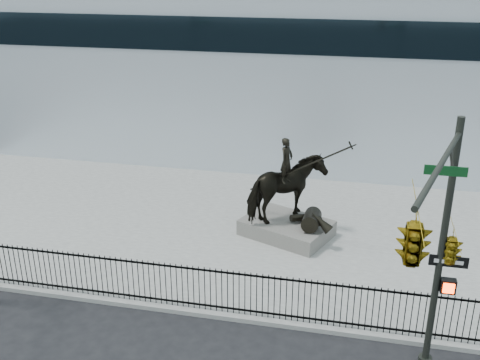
# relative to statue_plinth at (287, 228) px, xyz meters

# --- Properties ---
(ground) EXTENTS (120.00, 120.00, 0.00)m
(ground) POSITION_rel_statue_plinth_xyz_m (-2.29, -6.78, -0.45)
(ground) COLOR black
(ground) RESTS_ON ground
(plaza) EXTENTS (30.00, 12.00, 0.15)m
(plaza) POSITION_rel_statue_plinth_xyz_m (-2.29, 0.22, -0.38)
(plaza) COLOR gray
(plaza) RESTS_ON ground
(building) EXTENTS (44.00, 14.00, 9.00)m
(building) POSITION_rel_statue_plinth_xyz_m (-2.29, 13.22, 4.05)
(building) COLOR silver
(building) RESTS_ON ground
(picket_fence) EXTENTS (22.10, 0.10, 1.50)m
(picket_fence) POSITION_rel_statue_plinth_xyz_m (-2.29, -5.53, 0.45)
(picket_fence) COLOR black
(picket_fence) RESTS_ON plaza
(statue_plinth) EXTENTS (3.86, 3.31, 0.61)m
(statue_plinth) POSITION_rel_statue_plinth_xyz_m (0.00, 0.00, 0.00)
(statue_plinth) COLOR #5C5954
(statue_plinth) RESTS_ON plaza
(equestrian_statue) EXTENTS (3.88, 3.22, 3.53)m
(equestrian_statue) POSITION_rel_statue_plinth_xyz_m (0.06, -0.02, 1.58)
(equestrian_statue) COLOR black
(equestrian_statue) RESTS_ON statue_plinth
(traffic_signal_right) EXTENTS (2.17, 6.86, 7.00)m
(traffic_signal_right) POSITION_rel_statue_plinth_xyz_m (4.18, -8.79, 4.40)
(traffic_signal_right) COLOR black
(traffic_signal_right) RESTS_ON ground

